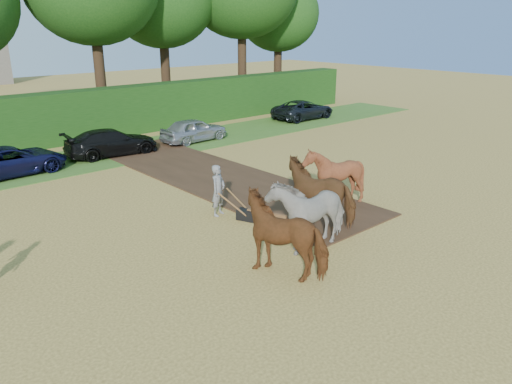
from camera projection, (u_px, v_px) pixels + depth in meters
The scene contains 6 objects.
ground at pixel (303, 229), 17.30m from camera, with size 120.00×120.00×0.00m, color gold.
earth_strip at pixel (215, 176), 23.19m from camera, with size 4.50×17.00×0.05m, color #472D1C.
grass_verge at pixel (116, 154), 27.20m from camera, with size 50.00×5.00×0.03m, color #38601E.
hedgerow at pixel (78, 116), 29.90m from camera, with size 46.00×1.60×3.00m, color #14380F.
plough_team at pixel (312, 200), 16.79m from camera, with size 7.63×6.61×2.30m.
parked_cars at pixel (101, 144), 26.51m from camera, with size 35.84×3.25×1.48m.
Camera 1 is at (-11.85, -10.83, 6.80)m, focal length 35.00 mm.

